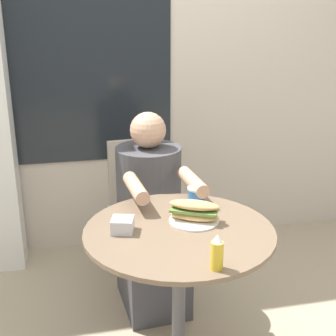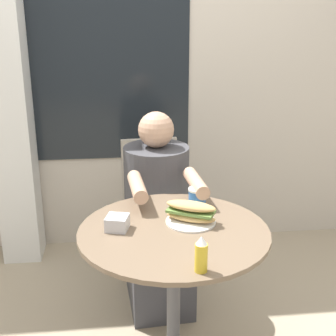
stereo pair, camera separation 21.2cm
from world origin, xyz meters
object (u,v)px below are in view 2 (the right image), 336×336
object	(u,v)px
drink_cup	(197,197)
sandwich_on_plate	(191,213)
diner_chair	(151,196)
cafe_table	(174,270)
condiment_bottle	(201,255)
seated_diner	(158,226)

from	to	relation	value
drink_cup	sandwich_on_plate	bearing A→B (deg)	-108.70
diner_chair	drink_cup	distance (m)	0.78
cafe_table	diner_chair	xyz separation A→B (m)	(-0.02, 0.95, -0.03)
diner_chair	condiment_bottle	distance (m)	1.32
cafe_table	diner_chair	distance (m)	0.95
sandwich_on_plate	diner_chair	bearing A→B (deg)	96.90
cafe_table	sandwich_on_plate	size ratio (longest dim) A/B	3.46
sandwich_on_plate	condiment_bottle	bearing A→B (deg)	-93.77
drink_cup	condiment_bottle	world-z (taller)	condiment_bottle
diner_chair	sandwich_on_plate	distance (m)	0.93
drink_cup	cafe_table	bearing A→B (deg)	-121.04
condiment_bottle	cafe_table	bearing A→B (deg)	99.34
seated_diner	drink_cup	distance (m)	0.51
cafe_table	condiment_bottle	distance (m)	0.43
cafe_table	condiment_bottle	xyz separation A→B (m)	(0.06, -0.34, 0.26)
cafe_table	condiment_bottle	bearing A→B (deg)	-80.66
cafe_table	drink_cup	bearing A→B (deg)	58.96
cafe_table	sandwich_on_plate	bearing A→B (deg)	37.41
diner_chair	condiment_bottle	xyz separation A→B (m)	(0.08, -1.28, 0.29)
condiment_bottle	drink_cup	bearing A→B (deg)	81.67
diner_chair	sandwich_on_plate	xyz separation A→B (m)	(0.11, -0.88, 0.27)
seated_diner	sandwich_on_plate	size ratio (longest dim) A/B	4.77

